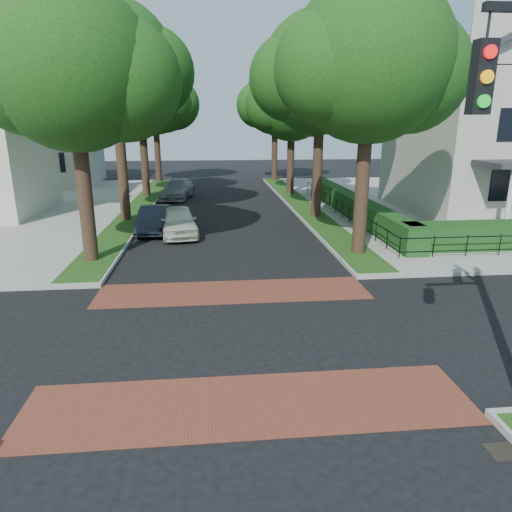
{
  "coord_description": "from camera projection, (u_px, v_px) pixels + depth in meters",
  "views": [
    {
      "loc": [
        -0.65,
        -11.13,
        5.43
      ],
      "look_at": [
        0.64,
        1.94,
        1.6
      ],
      "focal_mm": 32.0,
      "sensor_mm": 36.0,
      "label": 1
    }
  ],
  "objects": [
    {
      "name": "ground",
      "position": [
        239.0,
        334.0,
        12.21
      ],
      "size": [
        120.0,
        120.0,
        0.0
      ],
      "primitive_type": "plane",
      "color": "black",
      "rests_on": "ground"
    },
    {
      "name": "sidewalk_ne",
      "position": [
        498.0,
        202.0,
        32.19
      ],
      "size": [
        30.0,
        30.0,
        0.15
      ],
      "primitive_type": "cube",
      "color": "gray",
      "rests_on": "ground"
    },
    {
      "name": "crosswalk_far",
      "position": [
        233.0,
        292.0,
        15.27
      ],
      "size": [
        9.0,
        2.2,
        0.01
      ],
      "primitive_type": "cube",
      "color": "brown",
      "rests_on": "ground"
    },
    {
      "name": "crosswalk_near",
      "position": [
        249.0,
        404.0,
        9.16
      ],
      "size": [
        9.0,
        2.2,
        0.01
      ],
      "primitive_type": "cube",
      "color": "brown",
      "rests_on": "ground"
    },
    {
      "name": "storm_drain",
      "position": [
        507.0,
        451.0,
        7.84
      ],
      "size": [
        0.65,
        0.45,
        0.01
      ],
      "primitive_type": "cube",
      "color": "black",
      "rests_on": "ground"
    },
    {
      "name": "grass_strip_ne",
      "position": [
        301.0,
        204.0,
        30.93
      ],
      "size": [
        1.6,
        29.8,
        0.02
      ],
      "primitive_type": "cube",
      "color": "#163E11",
      "rests_on": "sidewalk_ne"
    },
    {
      "name": "grass_strip_nw",
      "position": [
        139.0,
        207.0,
        29.9
      ],
      "size": [
        1.6,
        29.8,
        0.02
      ],
      "primitive_type": "cube",
      "color": "#163E11",
      "rests_on": "sidewalk_nw"
    },
    {
      "name": "tree_right_near",
      "position": [
        371.0,
        64.0,
        17.52
      ],
      "size": [
        7.75,
        6.67,
        10.66
      ],
      "color": "black",
      "rests_on": "sidewalk_ne"
    },
    {
      "name": "tree_right_mid",
      "position": [
        322.0,
        75.0,
        25.07
      ],
      "size": [
        8.25,
        7.09,
        11.22
      ],
      "color": "black",
      "rests_on": "sidewalk_ne"
    },
    {
      "name": "tree_right_far",
      "position": [
        293.0,
        103.0,
        33.95
      ],
      "size": [
        7.25,
        6.23,
        9.74
      ],
      "color": "black",
      "rests_on": "sidewalk_ne"
    },
    {
      "name": "tree_right_back",
      "position": [
        276.0,
        103.0,
        42.45
      ],
      "size": [
        7.5,
        6.45,
        10.2
      ],
      "color": "black",
      "rests_on": "sidewalk_ne"
    },
    {
      "name": "tree_left_near",
      "position": [
        77.0,
        71.0,
        16.57
      ],
      "size": [
        7.5,
        6.45,
        10.2
      ],
      "color": "black",
      "rests_on": "sidewalk_nw"
    },
    {
      "name": "tree_left_mid",
      "position": [
        117.0,
        65.0,
        23.93
      ],
      "size": [
        8.0,
        6.88,
        11.48
      ],
      "color": "black",
      "rests_on": "sidewalk_nw"
    },
    {
      "name": "tree_left_far",
      "position": [
        142.0,
        99.0,
        32.84
      ],
      "size": [
        7.0,
        6.02,
        9.86
      ],
      "color": "black",
      "rests_on": "sidewalk_nw"
    },
    {
      "name": "tree_left_back",
      "position": [
        156.0,
        100.0,
        41.37
      ],
      "size": [
        7.75,
        6.66,
        10.44
      ],
      "color": "black",
      "rests_on": "sidewalk_nw"
    },
    {
      "name": "hedge_main_road",
      "position": [
        352.0,
        205.0,
        27.06
      ],
      "size": [
        1.0,
        18.0,
        1.2
      ],
      "primitive_type": "cube",
      "color": "#194016",
      "rests_on": "sidewalk_ne"
    },
    {
      "name": "fence_main_road",
      "position": [
        339.0,
        208.0,
        27.03
      ],
      "size": [
        0.06,
        18.0,
        0.9
      ],
      "primitive_type": null,
      "color": "black",
      "rests_on": "sidewalk_ne"
    },
    {
      "name": "house_victorian",
      "position": [
        512.0,
        113.0,
        27.39
      ],
      "size": [
        13.0,
        13.05,
        12.48
      ],
      "color": "#B7B4A4",
      "rests_on": "sidewalk_ne"
    },
    {
      "name": "house_left_far",
      "position": [
        39.0,
        128.0,
        39.9
      ],
      "size": [
        10.0,
        9.0,
        10.14
      ],
      "color": "#B7B4A4",
      "rests_on": "sidewalk_nw"
    },
    {
      "name": "parked_car_front",
      "position": [
        179.0,
        221.0,
        22.78
      ],
      "size": [
        2.24,
        4.44,
        1.45
      ],
      "primitive_type": "imported",
      "rotation": [
        0.0,
        0.0,
        0.13
      ],
      "color": "silver",
      "rests_on": "ground"
    },
    {
      "name": "parked_car_middle",
      "position": [
        154.0,
        219.0,
        23.49
      ],
      "size": [
        1.63,
        4.11,
        1.33
      ],
      "primitive_type": "imported",
      "rotation": [
        0.0,
        0.0,
        -0.06
      ],
      "color": "#202430",
      "rests_on": "ground"
    },
    {
      "name": "parked_car_rear",
      "position": [
        177.0,
        189.0,
        33.93
      ],
      "size": [
        2.69,
        5.1,
        1.41
      ],
      "primitive_type": "imported",
      "rotation": [
        0.0,
        0.0,
        -0.15
      ],
      "color": "gray",
      "rests_on": "ground"
    }
  ]
}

